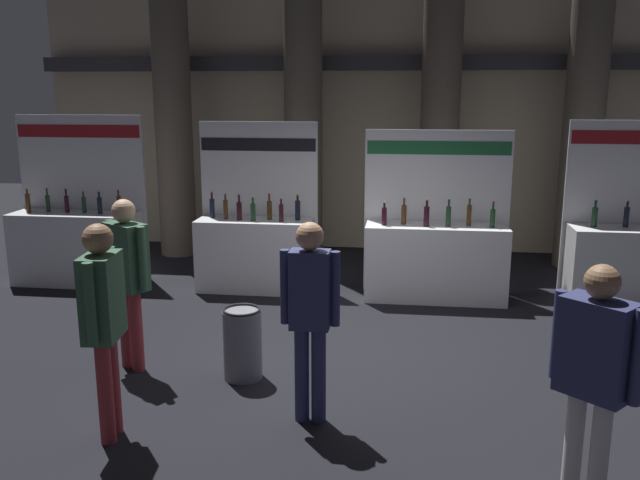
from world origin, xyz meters
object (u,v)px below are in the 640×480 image
exhibitor_booth_3 (640,257)px  exhibitor_booth_1 (256,247)px  visitor_0 (594,364)px  exhibitor_booth_2 (435,255)px  visitor_1 (127,268)px  trash_bin (242,343)px  visitor_2 (103,312)px  exhibitor_booth_0 (78,241)px  visitor_4 (310,308)px

exhibitor_booth_3 → exhibitor_booth_1: bearing=-179.1°
exhibitor_booth_3 → visitor_0: (-1.86, -4.79, 0.43)m
exhibitor_booth_3 → exhibitor_booth_2: bearing=-175.5°
exhibitor_booth_2 → visitor_1: (-3.12, -2.75, 0.45)m
trash_bin → visitor_2: 1.65m
visitor_0 → trash_bin: bearing=9.8°
exhibitor_booth_3 → visitor_0: bearing=-111.2°
exhibitor_booth_1 → exhibitor_booth_3: size_ratio=0.98×
exhibitor_booth_2 → trash_bin: exhibitor_booth_2 is taller
exhibitor_booth_0 → exhibitor_booth_1: bearing=0.5°
exhibitor_booth_1 → visitor_2: size_ratio=1.32×
visitor_0 → visitor_1: (-3.94, 1.83, 0.02)m
trash_bin → visitor_2: bearing=-121.7°
visitor_2 → visitor_4: bearing=-78.4°
exhibitor_booth_3 → visitor_4: (-3.86, -3.83, 0.41)m
exhibitor_booth_1 → exhibitor_booth_2: 2.49m
visitor_0 → visitor_4: 2.22m
exhibitor_booth_0 → visitor_0: size_ratio=1.42×
trash_bin → visitor_4: bearing=-45.0°
visitor_1 → visitor_0: bearing=7.9°
exhibitor_booth_0 → visitor_2: size_ratio=1.36×
exhibitor_booth_1 → visitor_1: (-0.63, -2.88, 0.45)m
exhibitor_booth_0 → exhibitor_booth_2: size_ratio=1.08×
trash_bin → visitor_2: size_ratio=0.40×
exhibitor_booth_2 → visitor_4: size_ratio=1.30×
trash_bin → visitor_2: visitor_2 is taller
exhibitor_booth_3 → trash_bin: (-4.64, -3.05, -0.25)m
visitor_4 → exhibitor_booth_3: bearing=-134.2°
visitor_0 → visitor_2: size_ratio=0.96×
visitor_0 → visitor_1: visitor_1 is taller
exhibitor_booth_1 → visitor_2: bearing=-93.4°
visitor_2 → visitor_4: (1.56, 0.49, -0.06)m
exhibitor_booth_1 → visitor_1: exhibitor_booth_1 is taller
visitor_1 → visitor_2: visitor_2 is taller
exhibitor_booth_2 → visitor_0: size_ratio=1.32×
exhibitor_booth_1 → visitor_0: (3.31, -4.71, 0.43)m
exhibitor_booth_1 → trash_bin: size_ratio=3.28×
visitor_0 → visitor_4: (-2.00, 0.97, -0.02)m
exhibitor_booth_2 → exhibitor_booth_3: exhibitor_booth_3 is taller
exhibitor_booth_3 → visitor_1: 6.53m
exhibitor_booth_2 → visitor_2: size_ratio=1.27×
exhibitor_booth_3 → trash_bin: size_ratio=3.34×
exhibitor_booth_0 → visitor_0: 7.58m
visitor_2 → exhibitor_booth_2: bearing=-39.6°
exhibitor_booth_0 → visitor_2: (2.39, -4.21, 0.45)m
exhibitor_booth_3 → exhibitor_booth_0: bearing=-179.2°
visitor_1 → visitor_2: 1.41m
exhibitor_booth_2 → exhibitor_booth_0: bearing=178.8°
exhibitor_booth_0 → visitor_0: (5.94, -4.69, 0.41)m
trash_bin → visitor_4: 1.28m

